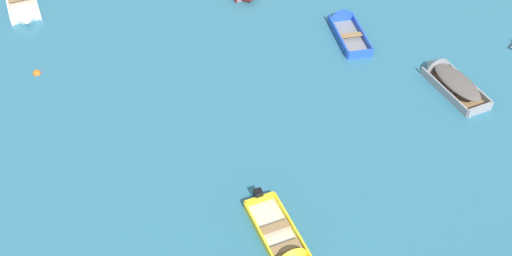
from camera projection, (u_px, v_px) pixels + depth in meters
rowboat_yellow_distant_center at (287, 251)px, 22.99m from camera, size 2.20×4.20×1.24m
rowboat_grey_outer_right at (447, 77)px, 30.18m from camera, size 2.48×4.33×1.35m
rowboat_blue_back_row_left at (344, 24)px, 33.74m from camera, size 1.57×4.15×1.26m
rowboat_white_midfield_left at (24, 13)px, 34.48m from camera, size 2.53×4.72×1.45m
mooring_buoy_far_field at (37, 73)px, 30.91m from camera, size 0.40×0.40×0.40m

